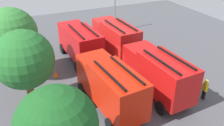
{
  "coord_description": "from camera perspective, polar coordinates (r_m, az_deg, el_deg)",
  "views": [
    {
      "loc": [
        -17.51,
        7.83,
        11.91
      ],
      "look_at": [
        0.0,
        0.0,
        1.4
      ],
      "focal_mm": 37.46,
      "sensor_mm": 36.0,
      "label": 1
    }
  ],
  "objects": [
    {
      "name": "firefighter_1",
      "position": [
        31.01,
        1.47,
        8.19
      ],
      "size": [
        0.48,
        0.38,
        1.82
      ],
      "rotation": [
        0.0,
        0.0,
        5.1
      ],
      "color": "black",
      "rests_on": "ground"
    },
    {
      "name": "fire_truck_1",
      "position": [
        25.72,
        0.81,
        6.43
      ],
      "size": [
        7.31,
        3.05,
        3.88
      ],
      "rotation": [
        0.0,
        0.0,
        0.05
      ],
      "color": "red",
      "rests_on": "ground"
    },
    {
      "name": "traffic_cone_0",
      "position": [
        22.91,
        -13.59,
        -2.58
      ],
      "size": [
        0.44,
        0.44,
        0.63
      ],
      "primitive_type": "cone",
      "color": "#F2600C",
      "rests_on": "ground"
    },
    {
      "name": "ground_plane",
      "position": [
        22.58,
        -0.0,
        -3.12
      ],
      "size": [
        45.56,
        45.56,
        0.0
      ],
      "primitive_type": "plane",
      "color": "#4C4C51"
    },
    {
      "name": "tree_1",
      "position": [
        17.15,
        -20.66,
        0.7
      ],
      "size": [
        4.2,
        4.2,
        6.51
      ],
      "color": "brown",
      "rests_on": "ground"
    },
    {
      "name": "firefighter_4",
      "position": [
        21.12,
        16.57,
        -3.86
      ],
      "size": [
        0.41,
        0.48,
        1.71
      ],
      "rotation": [
        0.0,
        0.0,
        2.65
      ],
      "color": "black",
      "rests_on": "ground"
    },
    {
      "name": "firefighter_2",
      "position": [
        26.17,
        7.88,
        3.57
      ],
      "size": [
        0.47,
        0.46,
        1.63
      ],
      "rotation": [
        0.0,
        0.0,
        0.81
      ],
      "color": "black",
      "rests_on": "ground"
    },
    {
      "name": "tree_2",
      "position": [
        21.87,
        -23.26,
        6.67
      ],
      "size": [
        4.36,
        4.36,
        6.76
      ],
      "color": "brown",
      "rests_on": "ground"
    },
    {
      "name": "lamppost",
      "position": [
        32.14,
        0.7,
        14.38
      ],
      "size": [
        0.36,
        0.36,
        6.76
      ],
      "color": "slate",
      "rests_on": "ground"
    },
    {
      "name": "firefighter_3",
      "position": [
        20.43,
        21.74,
        -5.81
      ],
      "size": [
        0.45,
        0.29,
        1.81
      ],
      "rotation": [
        0.0,
        0.0,
        1.45
      ],
      "color": "black",
      "rests_on": "ground"
    },
    {
      "name": "fire_truck_3",
      "position": [
        24.65,
        -7.89,
        5.13
      ],
      "size": [
        7.33,
        3.11,
        3.88
      ],
      "rotation": [
        0.0,
        0.0,
        0.06
      ],
      "color": "red",
      "rests_on": "ground"
    },
    {
      "name": "firefighter_0",
      "position": [
        29.39,
        -9.26,
        6.5
      ],
      "size": [
        0.45,
        0.29,
        1.74
      ],
      "rotation": [
        0.0,
        0.0,
        1.44
      ],
      "color": "black",
      "rests_on": "ground"
    },
    {
      "name": "fire_truck_0",
      "position": [
        19.34,
        11.03,
        -2.17
      ],
      "size": [
        7.33,
        3.1,
        3.88
      ],
      "rotation": [
        0.0,
        0.0,
        0.06
      ],
      "color": "red",
      "rests_on": "ground"
    },
    {
      "name": "fire_truck_2",
      "position": [
        17.43,
        -0.5,
        -5.32
      ],
      "size": [
        7.4,
        3.3,
        3.88
      ],
      "rotation": [
        0.0,
        0.0,
        0.09
      ],
      "color": "red",
      "rests_on": "ground"
    }
  ]
}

